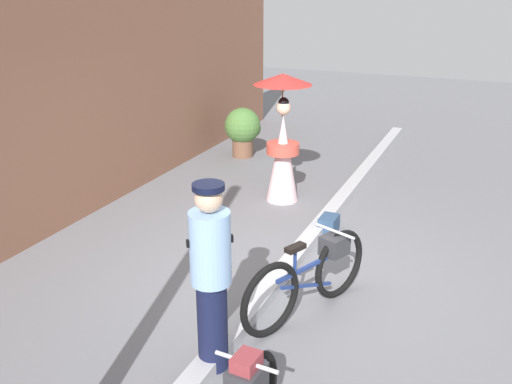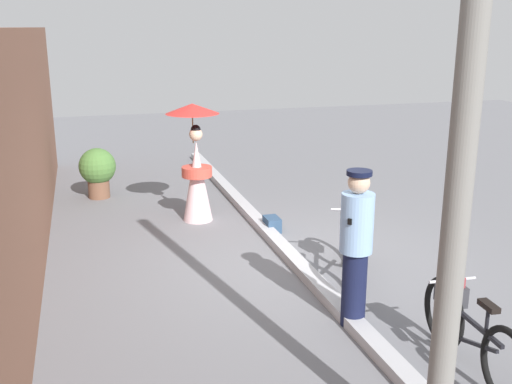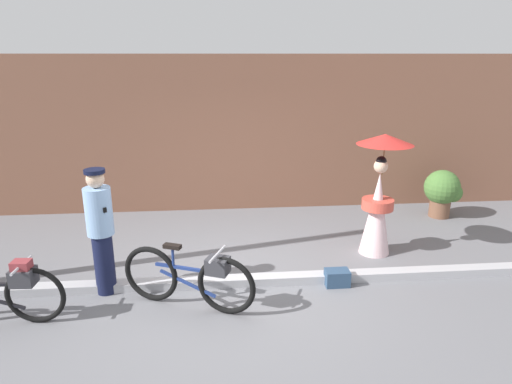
# 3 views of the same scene
# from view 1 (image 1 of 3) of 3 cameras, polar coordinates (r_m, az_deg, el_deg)

# --- Properties ---
(ground_plane) EXTENTS (30.00, 30.00, 0.00)m
(ground_plane) POSITION_cam_1_polar(r_m,az_deg,el_deg) (6.62, 2.73, -8.27)
(ground_plane) COLOR slate
(building_wall) EXTENTS (14.00, 0.40, 3.06)m
(building_wall) POSITION_cam_1_polar(r_m,az_deg,el_deg) (7.85, -21.06, 6.98)
(building_wall) COLOR brown
(building_wall) RESTS_ON ground_plane
(sidewalk_curb) EXTENTS (14.00, 0.20, 0.12)m
(sidewalk_curb) POSITION_cam_1_polar(r_m,az_deg,el_deg) (6.59, 2.74, -7.81)
(sidewalk_curb) COLOR #B2B2B7
(sidewalk_curb) RESTS_ON ground_plane
(bicycle_near_officer) EXTENTS (1.66, 0.76, 0.82)m
(bicycle_near_officer) POSITION_cam_1_polar(r_m,az_deg,el_deg) (5.77, 5.43, -8.27)
(bicycle_near_officer) COLOR black
(bicycle_near_officer) RESTS_ON ground_plane
(person_officer) EXTENTS (0.34, 0.34, 1.69)m
(person_officer) POSITION_cam_1_polar(r_m,az_deg,el_deg) (4.76, -4.50, -8.13)
(person_officer) COLOR #141938
(person_officer) RESTS_ON ground_plane
(person_with_parasol) EXTENTS (0.85, 0.85, 1.91)m
(person_with_parasol) POSITION_cam_1_polar(r_m,az_deg,el_deg) (8.49, 2.68, 5.47)
(person_with_parasol) COLOR silver
(person_with_parasol) RESTS_ON ground_plane
(potted_plant_by_door) EXTENTS (0.69, 0.67, 0.93)m
(potted_plant_by_door) POSITION_cam_1_polar(r_m,az_deg,el_deg) (10.81, -1.24, 6.30)
(potted_plant_by_door) COLOR brown
(potted_plant_by_door) RESTS_ON ground_plane
(backpack_on_pavement) EXTENTS (0.33, 0.22, 0.22)m
(backpack_on_pavement) POSITION_cam_1_polar(r_m,az_deg,el_deg) (7.68, 7.27, -3.18)
(backpack_on_pavement) COLOR navy
(backpack_on_pavement) RESTS_ON ground_plane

